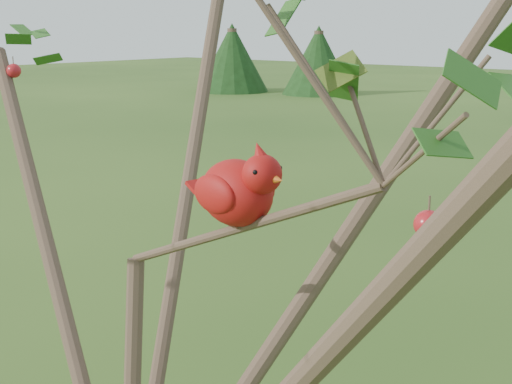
% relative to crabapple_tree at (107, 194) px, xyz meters
% --- Properties ---
extents(crabapple_tree, '(2.35, 2.05, 2.95)m').
position_rel_crabapple_tree_xyz_m(crabapple_tree, '(0.00, 0.00, 0.00)').
color(crabapple_tree, '#443324').
rests_on(crabapple_tree, ground).
extents(cardinal, '(0.24, 0.13, 0.17)m').
position_rel_crabapple_tree_xyz_m(cardinal, '(0.23, 0.10, 0.03)').
color(cardinal, '#AC160E').
rests_on(cardinal, ground).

